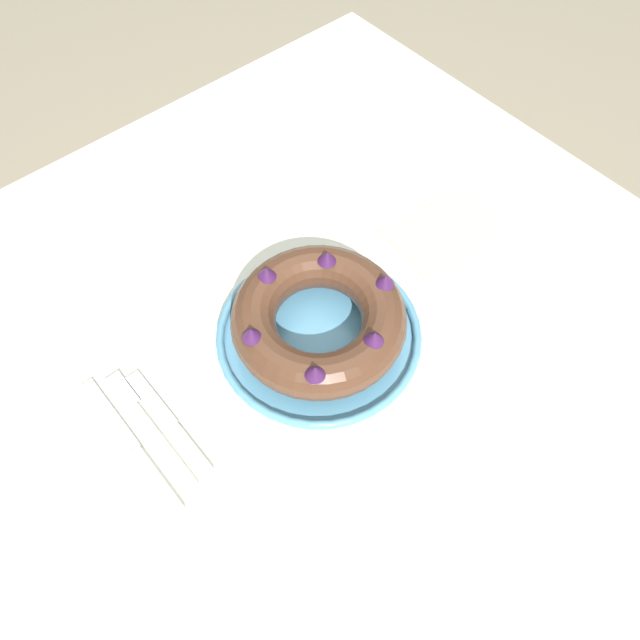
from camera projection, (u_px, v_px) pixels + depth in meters
name	position (u px, v px, depth m)	size (l,w,h in m)	color
ground_plane	(328.00, 485.00, 1.52)	(8.00, 8.00, 0.00)	gray
dining_table	(332.00, 358.00, 0.99)	(1.13, 1.16, 0.72)	silver
serving_dish	(320.00, 336.00, 0.89)	(0.29, 0.29, 0.02)	#518EB2
bundt_cake	(320.00, 320.00, 0.85)	(0.24, 0.24, 0.08)	#4C2D1E
fork	(144.00, 420.00, 0.83)	(0.02, 0.21, 0.01)	white
serving_knife	(136.00, 453.00, 0.81)	(0.02, 0.23, 0.01)	white
cake_knife	(174.00, 429.00, 0.82)	(0.02, 0.19, 0.01)	white
napkin	(444.00, 233.00, 1.01)	(0.17, 0.12, 0.00)	beige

